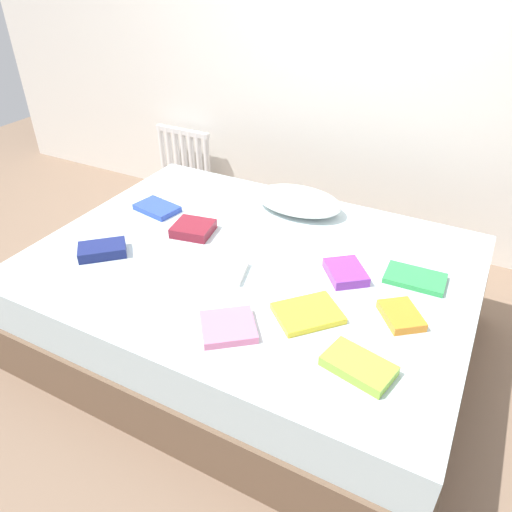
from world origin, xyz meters
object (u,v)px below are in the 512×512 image
object	(u,v)px
pillow	(298,201)
textbook_pink	(228,327)
textbook_yellow	(308,313)
textbook_green	(415,278)
bed	(251,301)
textbook_white	(224,271)
textbook_purple	(346,272)
textbook_lime	(359,366)
textbook_blue	(157,208)
textbook_maroon	(193,229)
radiator	(185,159)
textbook_navy	(102,250)
textbook_orange	(401,315)

from	to	relation	value
pillow	textbook_pink	bearing A→B (deg)	-81.31
pillow	textbook_yellow	bearing A→B (deg)	-63.67
textbook_green	pillow	bearing A→B (deg)	151.54
textbook_pink	textbook_green	world-z (taller)	textbook_pink
bed	textbook_white	world-z (taller)	textbook_white
textbook_purple	textbook_lime	size ratio (longest dim) A/B	0.81
textbook_yellow	textbook_blue	xyz separation A→B (m)	(-1.05, 0.42, 0.00)
textbook_maroon	textbook_white	bearing A→B (deg)	-46.02
pillow	textbook_white	distance (m)	0.68
textbook_maroon	textbook_lime	size ratio (longest dim) A/B	0.80
textbook_green	textbook_blue	xyz separation A→B (m)	(-1.37, -0.01, 0.00)
textbook_pink	textbook_green	bearing A→B (deg)	11.38
radiator	pillow	size ratio (longest dim) A/B	0.97
bed	textbook_blue	distance (m)	0.73
textbook_yellow	textbook_maroon	bearing A→B (deg)	109.68
textbook_blue	radiator	bearing A→B (deg)	128.94
textbook_lime	textbook_white	bearing A→B (deg)	171.42
bed	radiator	bearing A→B (deg)	135.55
radiator	textbook_white	xyz separation A→B (m)	(1.18, -1.36, 0.19)
pillow	textbook_yellow	size ratio (longest dim) A/B	1.95
textbook_purple	textbook_white	bearing A→B (deg)	-103.10
bed	textbook_yellow	bearing A→B (deg)	-33.37
textbook_purple	textbook_white	distance (m)	0.53
textbook_white	textbook_green	bearing A→B (deg)	9.73
textbook_white	textbook_blue	size ratio (longest dim) A/B	0.79
radiator	textbook_blue	bearing A→B (deg)	-61.53
textbook_navy	textbook_blue	world-z (taller)	textbook_navy
radiator	textbook_yellow	world-z (taller)	radiator
radiator	textbook_orange	xyz separation A→B (m)	(1.94, -1.31, 0.20)
textbook_navy	textbook_purple	bearing A→B (deg)	-23.93
textbook_purple	textbook_white	xyz separation A→B (m)	(-0.48, -0.23, -0.01)
bed	textbook_blue	size ratio (longest dim) A/B	8.80
textbook_green	textbook_blue	world-z (taller)	textbook_blue
textbook_orange	textbook_blue	xyz separation A→B (m)	(-1.38, 0.27, -0.00)
textbook_navy	textbook_orange	xyz separation A→B (m)	(1.33, 0.19, -0.01)
textbook_purple	textbook_lime	distance (m)	0.54
textbook_maroon	textbook_white	size ratio (longest dim) A/B	1.04
textbook_pink	bed	bearing A→B (deg)	70.34
textbook_purple	textbook_yellow	bearing A→B (deg)	-46.17
textbook_navy	textbook_maroon	bearing A→B (deg)	11.10
textbook_blue	textbook_white	bearing A→B (deg)	-17.62
textbook_purple	textbook_yellow	distance (m)	0.32
pillow	textbook_green	world-z (taller)	pillow
bed	textbook_lime	xyz separation A→B (m)	(0.65, -0.44, 0.27)
textbook_lime	bed	bearing A→B (deg)	159.03
textbook_purple	textbook_green	bearing A→B (deg)	73.21
textbook_orange	textbook_lime	world-z (taller)	textbook_lime
textbook_white	textbook_blue	distance (m)	0.70
textbook_white	textbook_lime	bearing A→B (deg)	-35.87
textbook_lime	textbook_yellow	xyz separation A→B (m)	(-0.26, 0.18, -0.01)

